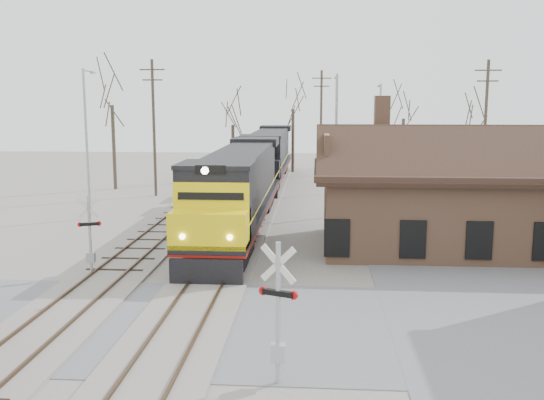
{
  "coord_description": "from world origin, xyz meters",
  "views": [
    {
      "loc": [
        4.49,
        -19.74,
        7.61
      ],
      "look_at": [
        2.39,
        9.0,
        2.9
      ],
      "focal_mm": 40.0,
      "sensor_mm": 36.0,
      "label": 1
    }
  ],
  "objects": [
    {
      "name": "ground",
      "position": [
        0.0,
        0.0,
        0.0
      ],
      "size": [
        140.0,
        140.0,
        0.0
      ],
      "primitive_type": "plane",
      "color": "gray",
      "rests_on": "ground"
    },
    {
      "name": "road",
      "position": [
        0.0,
        0.0,
        0.01
      ],
      "size": [
        60.0,
        9.0,
        0.03
      ],
      "primitive_type": "cube",
      "color": "slate",
      "rests_on": "ground"
    },
    {
      "name": "track_main",
      "position": [
        0.0,
        15.0,
        0.07
      ],
      "size": [
        3.4,
        90.0,
        0.24
      ],
      "color": "gray",
      "rests_on": "ground"
    },
    {
      "name": "track_siding",
      "position": [
        -4.5,
        15.0,
        0.07
      ],
      "size": [
        3.4,
        90.0,
        0.24
      ],
      "color": "gray",
      "rests_on": "ground"
    },
    {
      "name": "depot",
      "position": [
        11.99,
        12.0,
        2.41
      ],
      "size": [
        15.2,
        9.31,
        7.9
      ],
      "color": "#94684C",
      "rests_on": "ground"
    },
    {
      "name": "locomotive_lead",
      "position": [
        0.0,
        14.66,
        2.59
      ],
      "size": [
        3.32,
        22.2,
        4.93
      ],
      "color": "black",
      "rests_on": "ground"
    },
    {
      "name": "locomotive_trailing",
      "position": [
        0.0,
        37.14,
        2.59
      ],
      "size": [
        3.32,
        22.2,
        4.67
      ],
      "color": "black",
      "rests_on": "ground"
    },
    {
      "name": "crossbuck_near",
      "position": [
        3.53,
        -4.3,
        1.87
      ],
      "size": [
        1.08,
        0.48,
        3.96
      ],
      "rotation": [
        0.0,
        0.0,
        -0.37
      ],
      "color": "#A5A8AD",
      "rests_on": "ground"
    },
    {
      "name": "crossbuck_far",
      "position": [
        -5.36,
        5.53,
        1.7
      ],
      "size": [
        0.97,
        0.44,
        3.55
      ],
      "rotation": [
        0.0,
        0.0,
        3.51
      ],
      "color": "#A5A8AD",
      "rests_on": "ground"
    },
    {
      "name": "streetlight_a",
      "position": [
        -10.22,
        18.35,
        5.36
      ],
      "size": [
        0.25,
        2.04,
        9.64
      ],
      "color": "#A5A8AD",
      "rests_on": "ground"
    },
    {
      "name": "streetlight_b",
      "position": [
        5.77,
        20.16,
        5.2
      ],
      "size": [
        0.25,
        2.04,
        9.33
      ],
      "color": "#A5A8AD",
      "rests_on": "ground"
    },
    {
      "name": "streetlight_c",
      "position": [
        9.91,
        33.23,
        5.08
      ],
      "size": [
        0.25,
        2.04,
        9.08
      ],
      "color": "#A5A8AD",
      "rests_on": "ground"
    },
    {
      "name": "utility_pole_a",
      "position": [
        -8.49,
        28.15,
        5.67
      ],
      "size": [
        2.0,
        0.24,
        10.86
      ],
      "color": "#382D23",
      "rests_on": "ground"
    },
    {
      "name": "utility_pole_b",
      "position": [
        4.95,
        42.87,
        5.58
      ],
      "size": [
        2.0,
        0.24,
        10.7
      ],
      "color": "#382D23",
      "rests_on": "ground"
    },
    {
      "name": "utility_pole_c",
      "position": [
        17.4,
        28.07,
        5.59
      ],
      "size": [
        2.0,
        0.24,
        10.72
      ],
      "color": "#382D23",
      "rests_on": "ground"
    },
    {
      "name": "tree_a",
      "position": [
        -13.03,
        31.65,
        8.47
      ],
      "size": [
        4.85,
        4.85,
        11.89
      ],
      "color": "#382D23",
      "rests_on": "ground"
    },
    {
      "name": "tree_b",
      "position": [
        -3.65,
        39.13,
        6.18
      ],
      "size": [
        3.55,
        3.55,
        8.69
      ],
      "color": "#382D23",
      "rests_on": "ground"
    },
    {
      "name": "tree_c",
      "position": [
        1.96,
        45.84,
        7.87
      ],
      "size": [
        4.51,
        4.51,
        11.05
      ],
      "color": "#382D23",
      "rests_on": "ground"
    },
    {
      "name": "tree_d",
      "position": [
        13.31,
        43.08,
        6.82
      ],
      "size": [
        3.91,
        3.91,
        9.59
      ],
      "color": "#382D23",
      "rests_on": "ground"
    },
    {
      "name": "tree_e",
      "position": [
        18.56,
        35.26,
        6.13
      ],
      "size": [
        3.52,
        3.52,
        8.63
      ],
      "color": "#382D23",
      "rests_on": "ground"
    }
  ]
}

